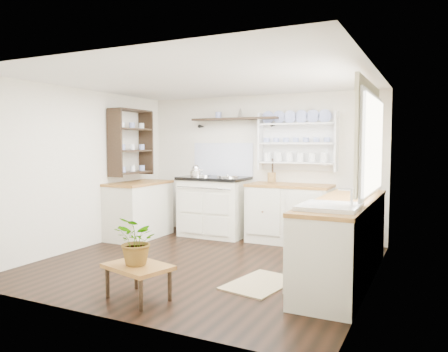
# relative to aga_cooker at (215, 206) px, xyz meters

# --- Properties ---
(floor) EXTENTS (4.00, 3.80, 0.01)m
(floor) POSITION_rel_aga_cooker_xyz_m (0.67, -1.57, -0.50)
(floor) COLOR black
(floor) RESTS_ON ground
(wall_back) EXTENTS (4.00, 0.02, 2.30)m
(wall_back) POSITION_rel_aga_cooker_xyz_m (0.67, 0.33, 0.65)
(wall_back) COLOR silver
(wall_back) RESTS_ON ground
(wall_right) EXTENTS (0.02, 3.80, 2.30)m
(wall_right) POSITION_rel_aga_cooker_xyz_m (2.67, -1.57, 0.65)
(wall_right) COLOR silver
(wall_right) RESTS_ON ground
(wall_left) EXTENTS (0.02, 3.80, 2.30)m
(wall_left) POSITION_rel_aga_cooker_xyz_m (-1.33, -1.57, 0.65)
(wall_left) COLOR silver
(wall_left) RESTS_ON ground
(ceiling) EXTENTS (4.00, 3.80, 0.01)m
(ceiling) POSITION_rel_aga_cooker_xyz_m (0.67, -1.57, 1.80)
(ceiling) COLOR white
(ceiling) RESTS_ON wall_back
(window) EXTENTS (0.08, 1.55, 1.22)m
(window) POSITION_rel_aga_cooker_xyz_m (2.62, -1.42, 1.07)
(window) COLOR white
(window) RESTS_ON wall_right
(aga_cooker) EXTENTS (1.09, 0.76, 1.01)m
(aga_cooker) POSITION_rel_aga_cooker_xyz_m (0.00, 0.00, 0.00)
(aga_cooker) COLOR white
(aga_cooker) RESTS_ON floor
(back_cabinets) EXTENTS (1.27, 0.63, 0.90)m
(back_cabinets) POSITION_rel_aga_cooker_xyz_m (1.27, 0.03, -0.04)
(back_cabinets) COLOR beige
(back_cabinets) RESTS_ON floor
(right_cabinets) EXTENTS (0.62, 2.43, 0.90)m
(right_cabinets) POSITION_rel_aga_cooker_xyz_m (2.37, -1.47, -0.04)
(right_cabinets) COLOR beige
(right_cabinets) RESTS_ON floor
(belfast_sink) EXTENTS (0.55, 0.60, 0.45)m
(belfast_sink) POSITION_rel_aga_cooker_xyz_m (2.37, -2.22, 0.30)
(belfast_sink) COLOR white
(belfast_sink) RESTS_ON right_cabinets
(left_cabinets) EXTENTS (0.62, 1.13, 0.90)m
(left_cabinets) POSITION_rel_aga_cooker_xyz_m (-1.03, -0.67, -0.04)
(left_cabinets) COLOR beige
(left_cabinets) RESTS_ON floor
(plate_rack) EXTENTS (1.20, 0.22, 0.90)m
(plate_rack) POSITION_rel_aga_cooker_xyz_m (1.32, 0.29, 1.06)
(plate_rack) COLOR white
(plate_rack) RESTS_ON wall_back
(high_shelf) EXTENTS (1.50, 0.29, 0.16)m
(high_shelf) POSITION_rel_aga_cooker_xyz_m (0.27, 0.21, 1.41)
(high_shelf) COLOR black
(high_shelf) RESTS_ON wall_back
(left_shelving) EXTENTS (0.28, 0.80, 1.05)m
(left_shelving) POSITION_rel_aga_cooker_xyz_m (-1.17, -0.67, 1.05)
(left_shelving) COLOR black
(left_shelving) RESTS_ON wall_left
(kettle) EXTENTS (0.19, 0.19, 0.23)m
(kettle) POSITION_rel_aga_cooker_xyz_m (-0.28, -0.12, 0.55)
(kettle) COLOR silver
(kettle) RESTS_ON aga_cooker
(utensil_crock) EXTENTS (0.13, 0.13, 0.15)m
(utensil_crock) POSITION_rel_aga_cooker_xyz_m (0.95, 0.11, 0.49)
(utensil_crock) COLOR olive
(utensil_crock) RESTS_ON back_cabinets
(center_table) EXTENTS (0.72, 0.60, 0.34)m
(center_table) POSITION_rel_aga_cooker_xyz_m (0.69, -2.97, -0.20)
(center_table) COLOR brown
(center_table) RESTS_ON floor
(potted_plant) EXTENTS (0.53, 0.49, 0.47)m
(potted_plant) POSITION_rel_aga_cooker_xyz_m (0.69, -2.97, 0.08)
(potted_plant) COLOR #3F7233
(potted_plant) RESTS_ON center_table
(floor_rug) EXTENTS (0.70, 0.94, 0.02)m
(floor_rug) POSITION_rel_aga_cooker_xyz_m (1.60, -2.02, -0.49)
(floor_rug) COLOR #967A57
(floor_rug) RESTS_ON floor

